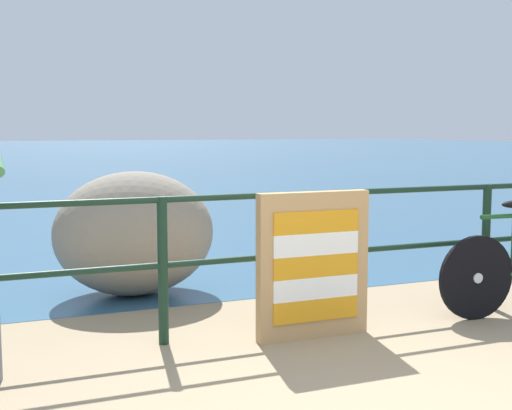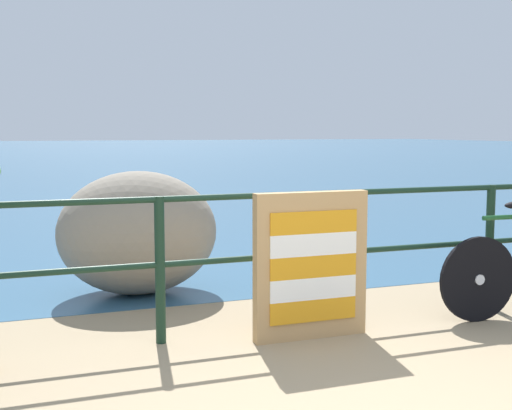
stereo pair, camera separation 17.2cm
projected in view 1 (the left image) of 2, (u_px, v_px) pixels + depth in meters
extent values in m
cube|color=#937F60|center=(39.00, 178.00, 21.52)|extent=(120.00, 120.00, 0.10)
cube|color=#2D5675|center=(3.00, 151.00, 47.19)|extent=(120.00, 90.00, 0.01)
cylinder|color=black|center=(163.00, 271.00, 4.66)|extent=(0.07, 0.07, 1.02)
cylinder|color=black|center=(340.00, 257.00, 5.18)|extent=(0.07, 0.07, 1.02)
cylinder|color=black|center=(486.00, 245.00, 5.70)|extent=(0.07, 0.07, 1.02)
cylinder|color=black|center=(256.00, 196.00, 4.87)|extent=(9.66, 0.04, 0.04)
cylinder|color=black|center=(256.00, 258.00, 4.92)|extent=(9.66, 0.04, 0.04)
cylinder|color=black|center=(476.00, 278.00, 5.29)|extent=(0.66, 0.07, 0.66)
cylinder|color=#B7BCC6|center=(476.00, 278.00, 5.29)|extent=(0.08, 0.06, 0.08)
cube|color=tan|center=(313.00, 265.00, 4.82)|extent=(0.84, 0.09, 1.04)
cube|color=orange|center=(316.00, 310.00, 4.80)|extent=(0.66, 0.01, 0.16)
cube|color=white|center=(316.00, 288.00, 4.79)|extent=(0.66, 0.01, 0.16)
cube|color=orange|center=(316.00, 266.00, 4.77)|extent=(0.66, 0.01, 0.16)
cube|color=white|center=(317.00, 244.00, 4.75)|extent=(0.66, 0.01, 0.16)
cube|color=orange|center=(317.00, 222.00, 4.73)|extent=(0.66, 0.01, 0.16)
ellipsoid|color=gray|center=(135.00, 233.00, 6.08)|extent=(1.43, 1.09, 1.11)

